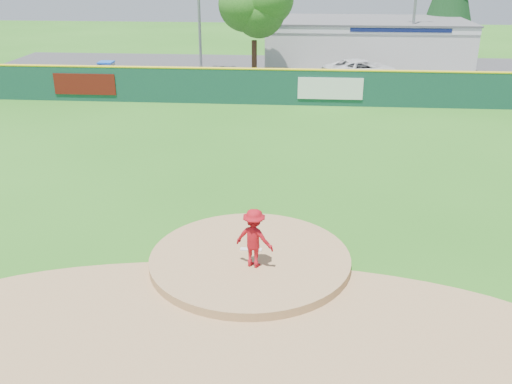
# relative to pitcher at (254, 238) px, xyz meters

# --- Properties ---
(ground) EXTENTS (120.00, 120.00, 0.00)m
(ground) POSITION_rel_pitcher_xyz_m (-0.16, 0.53, -1.06)
(ground) COLOR #286B19
(ground) RESTS_ON ground
(pitchers_mound) EXTENTS (5.50, 5.50, 0.50)m
(pitchers_mound) POSITION_rel_pitcher_xyz_m (-0.16, 0.53, -1.06)
(pitchers_mound) COLOR #9E774C
(pitchers_mound) RESTS_ON ground
(pitching_rubber) EXTENTS (0.60, 0.15, 0.04)m
(pitching_rubber) POSITION_rel_pitcher_xyz_m (-0.16, 0.83, -0.79)
(pitching_rubber) COLOR white
(pitching_rubber) RESTS_ON pitchers_mound
(infield_dirt_arc) EXTENTS (15.40, 15.40, 0.01)m
(infield_dirt_arc) POSITION_rel_pitcher_xyz_m (-0.16, -2.47, -1.05)
(infield_dirt_arc) COLOR #9E774C
(infield_dirt_arc) RESTS_ON ground
(parking_lot) EXTENTS (44.00, 16.00, 0.02)m
(parking_lot) POSITION_rel_pitcher_xyz_m (-0.16, 27.53, -1.05)
(parking_lot) COLOR #38383A
(parking_lot) RESTS_ON ground
(pitcher) EXTENTS (1.18, 0.92, 1.61)m
(pitcher) POSITION_rel_pitcher_xyz_m (0.00, 0.00, 0.00)
(pitcher) COLOR #A20D17
(pitcher) RESTS_ON pitchers_mound
(van) EXTENTS (5.69, 4.12, 1.44)m
(van) POSITION_rel_pitcher_xyz_m (5.07, 25.61, -0.32)
(van) COLOR white
(van) RESTS_ON parking_lot
(pool_building_grp) EXTENTS (15.20, 8.20, 3.31)m
(pool_building_grp) POSITION_rel_pitcher_xyz_m (5.84, 32.52, 0.61)
(pool_building_grp) COLOR silver
(pool_building_grp) RESTS_ON ground
(fence_banners) EXTENTS (17.61, 0.04, 1.20)m
(fence_banners) POSITION_rel_pitcher_xyz_m (-4.33, 18.45, -0.06)
(fence_banners) COLOR #5B130D
(fence_banners) RESTS_ON ground
(playground_slide) EXTENTS (0.93, 2.61, 1.44)m
(playground_slide) POSITION_rel_pitcher_xyz_m (-11.67, 23.31, -0.33)
(playground_slide) COLOR blue
(playground_slide) RESTS_ON ground
(outfield_fence) EXTENTS (40.00, 0.14, 2.07)m
(outfield_fence) POSITION_rel_pitcher_xyz_m (-0.16, 18.53, 0.03)
(outfield_fence) COLOR #134034
(outfield_fence) RESTS_ON ground
(deciduous_tree) EXTENTS (5.60, 5.60, 7.36)m
(deciduous_tree) POSITION_rel_pitcher_xyz_m (-2.16, 25.53, 3.50)
(deciduous_tree) COLOR #382314
(deciduous_tree) RESTS_ON ground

